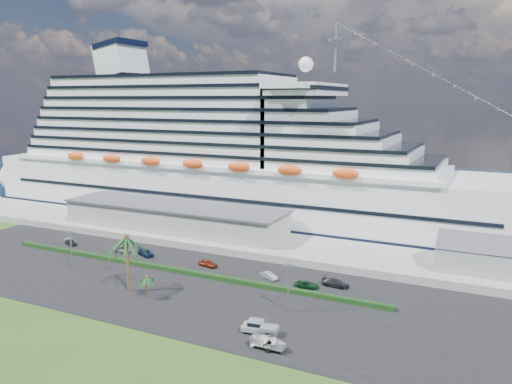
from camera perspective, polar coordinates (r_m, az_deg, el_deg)
The scene contains 22 objects.
ground at distance 88.09m, azimuth -10.88°, elevation -13.01°, with size 420.00×420.00×0.00m, color #264F1A.
asphalt_lot at distance 96.40m, azimuth -6.94°, elevation -10.73°, with size 140.00×38.00×0.12m, color black.
wharf at distance 120.22m, azimuth 0.51°, elevation -5.87°, with size 240.00×20.00×1.80m, color gray.
water at distance 203.50m, azimuth 11.31°, elevation 0.50°, with size 420.00×160.00×0.02m, color black.
cruise_ship at distance 147.57m, azimuth -3.11°, elevation 3.47°, with size 191.00×38.00×54.00m.
terminal_building at distance 131.35m, azimuth -9.42°, elevation -2.74°, with size 61.00×15.00×6.30m.
port_shed at distance 108.88m, azimuth 26.35°, elevation -6.86°, with size 24.00×12.31×7.37m.
hedge at distance 104.32m, azimuth -9.21°, elevation -8.81°, with size 88.00×1.10×0.90m, color black.
lamp_post_left at distance 109.66m, azimuth -20.38°, elevation -5.77°, with size 1.60×0.35×8.27m.
lamp_post_right at distance 83.41m, azimuth 3.70°, elevation -10.25°, with size 1.60×0.35×8.27m.
palm_tall at distance 93.84m, azimuth -14.57°, elevation -5.70°, with size 8.82×8.82×11.13m.
palm_short at distance 91.13m, azimuth -12.33°, elevation -9.77°, with size 3.53×3.53×4.56m.
parked_car_0 at distance 131.01m, azimuth -20.49°, elevation -5.21°, with size 1.65×4.09×1.39m, color #BCBCBE.
parked_car_1 at distance 129.29m, azimuth -20.43°, elevation -5.44°, with size 1.35×3.87×1.27m, color black.
parked_car_2 at distance 120.00m, azimuth -15.13°, elevation -6.35°, with size 2.13×4.61×1.28m, color gray.
parked_car_3 at distance 115.93m, azimuth -12.50°, elevation -6.79°, with size 2.02×4.97×1.44m, color #10183A.
parked_car_4 at distance 106.63m, azimuth -5.51°, elevation -8.13°, with size 1.73×4.29×1.46m, color #65210D.
parked_car_5 at distance 99.46m, azimuth 1.50°, elevation -9.54°, with size 1.36×3.91×1.29m, color #95979B.
parked_car_6 at distance 95.54m, azimuth 5.83°, elevation -10.47°, with size 2.04×4.41×1.23m, color #0D351C.
parked_car_7 at distance 96.64m, azimuth 9.09°, elevation -10.21°, with size 2.12×5.22×1.51m, color #232228.
pickup_truck at distance 77.80m, azimuth 0.38°, elevation -15.15°, with size 5.87×2.87×1.98m.
boat_trailer at distance 73.46m, azimuth 1.39°, elevation -16.69°, with size 6.29×4.01×1.82m.
Camera 1 is at (48.80, -64.43, 35.02)m, focal length 35.00 mm.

